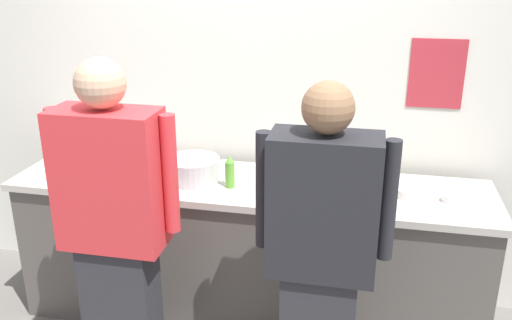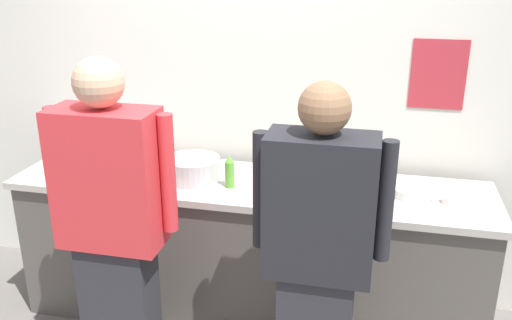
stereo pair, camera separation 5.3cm
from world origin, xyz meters
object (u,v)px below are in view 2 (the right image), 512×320
Objects in this scene: chefs_knife at (401,196)px; plate_stack_rear at (311,183)px; squeeze_bottle_secondary at (230,172)px; mixing_bowl_steel at (193,169)px; ramekin_red_sauce at (277,180)px; chef_near_left at (113,227)px; chef_center at (318,256)px; ramekin_green_sauce at (451,199)px; ramekin_yellow_sauce at (225,165)px; squeeze_bottle_primary at (355,174)px; sheet_tray at (108,168)px; plate_stack_front at (412,192)px.

plate_stack_rear is at bearing -178.89° from chefs_knife.
mixing_bowl_steel is at bearing 165.54° from squeeze_bottle_secondary.
chef_near_left is at bearing -132.01° from ramekin_red_sauce.
chef_center is 19.26× the size of ramekin_green_sauce.
ramekin_yellow_sauce is at bearing 169.81° from chefs_knife.
ramekin_yellow_sauce is at bearing 170.73° from squeeze_bottle_primary.
plate_stack_rear is (0.85, 0.69, 0.03)m from chef_near_left.
ramekin_yellow_sauce is (-0.67, 0.88, 0.04)m from chef_center.
plate_stack_rear is 0.69m from mixing_bowl_steel.
sheet_tray is 4.55× the size of ramekin_yellow_sauce.
plate_stack_front reaches higher than sheet_tray.
chef_center is at bearing -47.21° from squeeze_bottle_secondary.
ramekin_red_sauce is at bearing 179.95° from plate_stack_front.
squeeze_bottle_primary is at bearing 5.17° from ramekin_red_sauce.
plate_stack_rear is 1.33× the size of squeeze_bottle_secondary.
sheet_tray is 1.67× the size of chefs_knife.
mixing_bowl_steel is 3.67× the size of ramekin_green_sauce.
ramekin_yellow_sauce is (0.14, 0.20, -0.04)m from mixing_bowl_steel.
chefs_knife is (1.18, 0.01, -0.06)m from mixing_bowl_steel.
squeeze_bottle_secondary is at bearing -177.72° from ramekin_green_sauce.
chef_near_left is 5.45× the size of mixing_bowl_steel.
ramekin_red_sauce is (0.49, 0.03, -0.04)m from mixing_bowl_steel.
chef_center reaches higher than chefs_knife.
mixing_bowl_steel is 0.92m from squeeze_bottle_primary.
chef_center reaches higher than ramekin_yellow_sauce.
ramekin_green_sauce is 0.85× the size of ramekin_yellow_sauce.
chef_near_left reaches higher than plate_stack_front.
plate_stack_rear is at bearing 100.25° from chef_center.
ramekin_yellow_sauce is at bearing 127.47° from chef_center.
chef_near_left is at bearing -152.60° from plate_stack_front.
squeeze_bottle_secondary reaches higher than mixing_bowl_steel.
plate_stack_rear is 0.20m from ramekin_red_sauce.
sheet_tray is (-1.78, -0.01, -0.01)m from plate_stack_front.
ramekin_yellow_sauce is (-0.78, 0.13, -0.06)m from squeeze_bottle_primary.
chefs_knife is (0.69, -0.02, -0.02)m from ramekin_red_sauce.
mixing_bowl_steel is 0.49m from ramekin_red_sauce.
chef_center is 0.78m from ramekin_red_sauce.
squeeze_bottle_primary is 0.27m from chefs_knife.
ramekin_green_sauce is (1.59, 0.68, 0.01)m from chef_near_left.
ramekin_yellow_sauce reaches higher than ramekin_green_sauce.
ramekin_green_sauce is at bearing -0.55° from mixing_bowl_steel.
squeeze_bottle_primary is (0.11, 0.75, 0.11)m from chef_center.
plate_stack_rear is at bearing -176.98° from plate_stack_front.
squeeze_bottle_primary is 0.52m from ramekin_green_sauce.
squeeze_bottle_primary is (-0.31, 0.04, 0.06)m from plate_stack_front.
ramekin_red_sauce is at bearing -174.83° from squeeze_bottle_primary.
squeeze_bottle_primary is (1.08, 0.76, 0.07)m from chef_near_left.
plate_stack_rear reaches higher than ramekin_green_sauce.
squeeze_bottle_primary is at bearing 4.40° from mixing_bowl_steel.
plate_stack_rear is 0.54× the size of sheet_tray.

